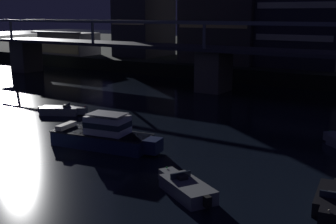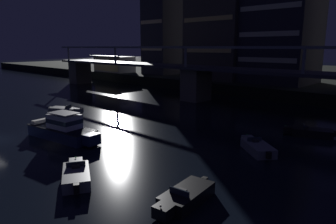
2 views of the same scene
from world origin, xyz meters
name	(u,v)px [view 2 (image 2 of 2)]	position (x,y,z in m)	size (l,w,h in m)	color
far_riverbank	(300,76)	(0.00, 81.34, 1.10)	(240.00, 80.00, 2.20)	black
river_bridge	(196,75)	(0.00, 33.33, 4.41)	(82.48, 6.40, 9.38)	#605B51
tower_west_low	(165,9)	(-24.72, 51.31, 18.90)	(8.18, 10.52, 33.69)	#282833
tower_west_tall	(224,5)	(-6.06, 50.53, 18.24)	(13.22, 12.60, 32.39)	#423D38
tower_central	(283,22)	(6.86, 51.39, 14.08)	(12.52, 12.29, 24.05)	#282833
waterfront_pavilion	(114,64)	(-39.55, 45.25, 4.44)	(12.40, 7.40, 4.70)	#B2AD9E
cabin_cruiser_near_left	(63,129)	(4.60, 5.73, 1.05)	(9.35, 3.88, 2.79)	#19234C
speedboat_near_center	(65,110)	(-6.93, 12.12, 0.41)	(4.88, 3.58, 1.16)	gray
speedboat_near_right	(257,147)	(20.97, 15.77, 0.41)	(4.61, 4.12, 1.16)	gray
speedboat_mid_left	(185,197)	(22.31, 4.17, 0.41)	(2.30, 5.23, 1.16)	black
speedboat_mid_right	(76,175)	(14.65, 1.33, 0.41)	(4.87, 3.60, 1.16)	gray
speedboat_far_left	(310,132)	(22.64, 24.25, 0.41)	(5.09, 3.08, 1.16)	black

